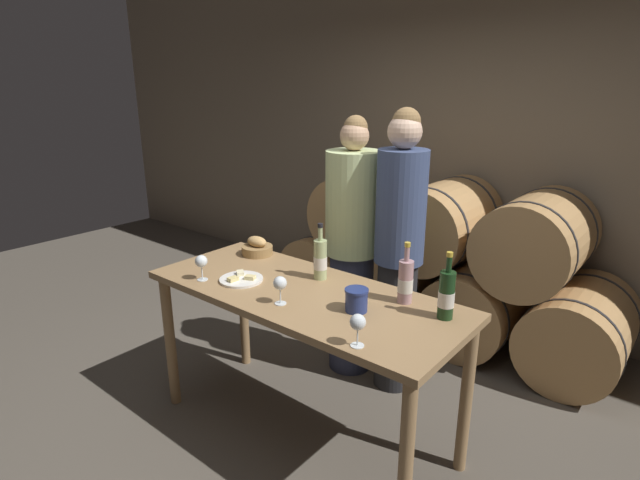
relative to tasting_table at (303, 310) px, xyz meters
The scene contains 15 objects.
ground_plane 0.79m from the tasting_table, ahead, with size 10.00×10.00×0.00m, color #564F44.
stone_wall_back 2.37m from the tasting_table, 90.00° to the left, with size 10.00×0.12×3.20m.
barrel_stack 1.69m from the tasting_table, 90.00° to the left, with size 2.80×0.87×1.25m.
tasting_table is the anchor object (origin of this frame).
person_left 0.80m from the tasting_table, 106.08° to the left, with size 0.37×0.37×1.78m.
person_right 0.79m from the tasting_table, 79.46° to the left, with size 0.31×0.31×1.84m.
wine_bottle_red 0.80m from the tasting_table, 13.91° to the left, with size 0.08×0.08×0.33m.
wine_bottle_white 0.31m from the tasting_table, 100.67° to the left, with size 0.08×0.08×0.33m.
wine_bottle_rose 0.59m from the tasting_table, 23.61° to the left, with size 0.08×0.08×0.32m.
blue_crock 0.41m from the tasting_table, ahead, with size 0.12×0.12×0.12m.
bread_basket 0.69m from the tasting_table, 157.39° to the left, with size 0.20×0.20×0.12m.
cheese_plate 0.40m from the tasting_table, 162.61° to the right, with size 0.25×0.25×0.04m.
wine_glass_far_left 0.64m from the tasting_table, 155.55° to the right, with size 0.07×0.07×0.15m.
wine_glass_left 0.30m from the tasting_table, 83.60° to the right, with size 0.07×0.07×0.15m.
wine_glass_center 0.68m from the tasting_table, 27.69° to the right, with size 0.07×0.07×0.15m.
Camera 1 is at (1.64, -1.86, 1.98)m, focal length 28.00 mm.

